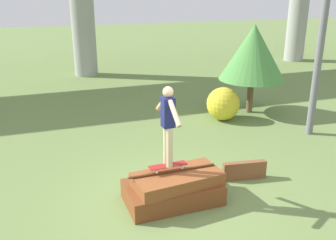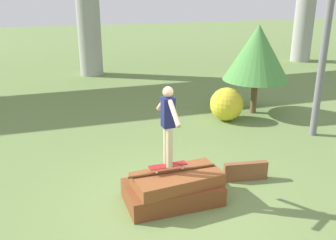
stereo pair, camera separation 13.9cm
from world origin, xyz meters
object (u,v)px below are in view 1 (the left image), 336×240
at_px(tree_behind_left, 253,53).
at_px(bush_yellow_flowering, 223,104).
at_px(skater, 168,121).
at_px(utility_pole, 324,15).
at_px(skateboard, 168,166).

height_order(tree_behind_left, bush_yellow_flowering, tree_behind_left).
bearing_deg(skater, utility_pole, 22.17).
height_order(utility_pole, bush_yellow_flowering, utility_pole).
distance_m(skateboard, skater, 0.91).
xyz_separation_m(utility_pole, bush_yellow_flowering, (-1.79, 1.95, -2.80)).
distance_m(skateboard, bush_yellow_flowering, 5.19).
relative_size(utility_pole, tree_behind_left, 2.18).
bearing_deg(utility_pole, bush_yellow_flowering, 132.60).
height_order(skater, utility_pole, utility_pole).
distance_m(skater, tree_behind_left, 6.31).
xyz_separation_m(skater, utility_pole, (5.07, 2.06, 1.67)).
xyz_separation_m(skateboard, tree_behind_left, (4.49, 4.42, 1.28)).
bearing_deg(tree_behind_left, bush_yellow_flowering, -161.51).
height_order(skateboard, utility_pole, utility_pole).
relative_size(skateboard, tree_behind_left, 0.26).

